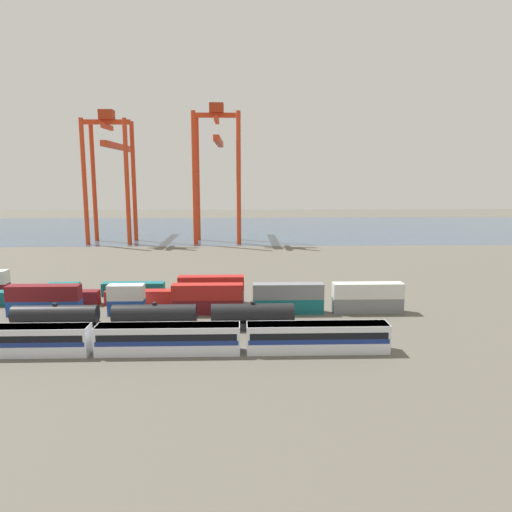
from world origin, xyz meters
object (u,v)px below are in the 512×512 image
at_px(passenger_train, 168,338).
at_px(gantry_crane_west, 112,162).
at_px(shipping_container_20, 203,288).
at_px(gantry_crane_central, 218,159).
at_px(freight_tank_row, 155,317).
at_px(shipping_container_19, 134,289).

relative_size(passenger_train, gantry_crane_west, 1.29).
bearing_deg(shipping_container_20, gantry_crane_west, 115.43).
xyz_separation_m(shipping_container_20, gantry_crane_central, (-0.65, 79.59, 28.11)).
bearing_deg(freight_tank_row, gantry_crane_central, 87.15).
relative_size(freight_tank_row, gantry_crane_west, 0.94).
distance_m(shipping_container_20, gantry_crane_west, 92.57).
xyz_separation_m(shipping_container_19, gantry_crane_central, (13.07, 79.59, 28.11)).
bearing_deg(shipping_container_20, freight_tank_row, -104.85).
relative_size(passenger_train, gantry_crane_central, 1.23).
distance_m(shipping_container_20, gantry_crane_central, 84.41).
relative_size(freight_tank_row, shipping_container_20, 7.10).
bearing_deg(shipping_container_20, gantry_crane_central, 90.47).
bearing_deg(freight_tank_row, passenger_train, -70.12).
bearing_deg(gantry_crane_central, passenger_train, -90.74).
height_order(shipping_container_19, shipping_container_20, same).
distance_m(passenger_train, freight_tank_row, 10.60).
distance_m(freight_tank_row, shipping_container_20, 22.19).
bearing_deg(shipping_container_19, gantry_crane_west, 106.91).
bearing_deg(freight_tank_row, shipping_container_20, 75.15).
xyz_separation_m(freight_tank_row, gantry_crane_west, (-32.36, 101.46, 26.06)).
relative_size(shipping_container_19, gantry_crane_central, 0.25).
distance_m(freight_tank_row, shipping_container_19, 22.90).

